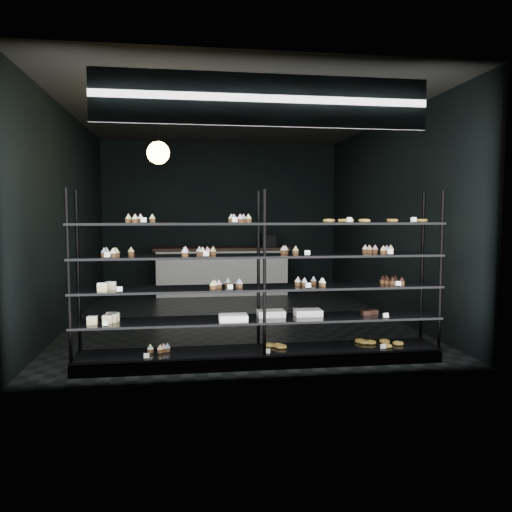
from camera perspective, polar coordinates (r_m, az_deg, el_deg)
name	(u,v)px	position (r m, az deg, el deg)	size (l,w,h in m)	color
room	(235,218)	(7.83, -2.42, 4.37)	(5.01, 6.01, 3.20)	black
display_shelf	(259,308)	(5.49, 0.32, -5.92)	(4.00, 0.50, 1.91)	black
signage	(264,100)	(5.05, 0.95, 17.37)	(3.30, 0.05, 0.50)	#0D1C43
pendant_lamp	(158,153)	(6.73, -11.11, 11.51)	(0.29, 0.29, 0.88)	black
service_counter	(223,270)	(10.38, -3.84, -1.64)	(2.77, 0.65, 1.23)	beige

